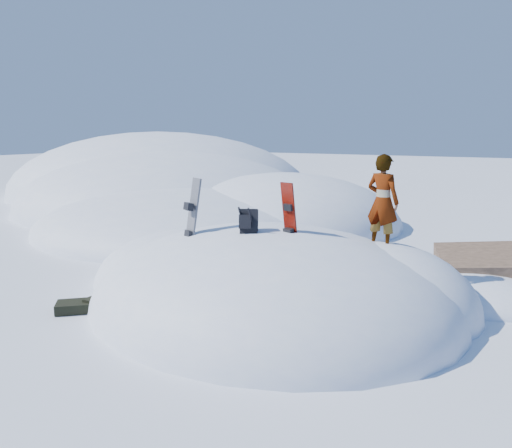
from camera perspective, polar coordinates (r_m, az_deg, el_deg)
The scene contains 9 objects.
ground at distance 9.41m, azimuth 1.57°, elevation -9.39°, with size 120.00×120.00×0.00m, color white.
snow_mound at distance 9.68m, azimuth 1.34°, elevation -8.80°, with size 8.00×6.00×3.00m.
snow_ridge at distance 23.14m, azimuth -9.59°, elevation 2.43°, with size 21.50×18.50×6.40m.
rock_outcrop at distance 11.26m, azimuth 26.45°, elevation -7.06°, with size 4.68×4.41×1.68m.
snowboard_red at distance 8.71m, azimuth 3.87°, elevation 0.22°, with size 0.32×0.30×1.43m.
snowboard_dark at distance 9.18m, azimuth -7.46°, elevation 0.06°, with size 0.43×0.43×1.69m.
backpack at distance 8.69m, azimuth -0.87°, elevation 0.29°, with size 0.41×0.45×0.51m.
gear_pile at distance 9.66m, azimuth -19.68°, elevation -8.79°, with size 0.86×0.75×0.22m.
person at distance 9.18m, azimuth 14.27°, elevation 2.48°, with size 0.62×0.41×1.70m, color slate.
Camera 1 is at (4.20, -7.78, 3.21)m, focal length 35.00 mm.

